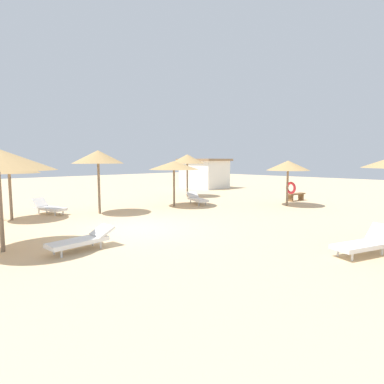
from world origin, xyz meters
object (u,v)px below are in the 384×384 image
object	(u,v)px
beach_cabana	(204,173)
lounger_0	(364,243)
parasol_2	(174,166)
parasol_4	(9,166)
parasol_1	(98,157)
parasol_5	(288,166)
bench_0	(296,195)
lounger_1	(49,208)
parasol_6	(187,159)
lounger_2	(197,199)
lounger_3	(82,240)

from	to	relation	value
beach_cabana	lounger_0	bearing A→B (deg)	-34.43
parasol_2	parasol_4	bearing A→B (deg)	-103.88
parasol_1	parasol_5	world-z (taller)	parasol_1
parasol_2	bench_0	bearing A→B (deg)	62.90
lounger_1	parasol_5	bearing A→B (deg)	58.13
parasol_6	lounger_2	bearing A→B (deg)	-34.63
parasol_2	lounger_1	bearing A→B (deg)	-111.20
lounger_0	beach_cabana	xyz separation A→B (m)	(-17.45, 11.96, 1.08)
parasol_2	parasol_6	distance (m)	4.77
parasol_5	lounger_0	size ratio (longest dim) A/B	1.33
parasol_5	lounger_1	bearing A→B (deg)	-121.87
parasol_6	lounger_0	xyz separation A→B (m)	(13.44, -5.96, -2.38)
parasol_2	lounger_0	xyz separation A→B (m)	(10.54, -2.18, -2.00)
parasol_2	parasol_4	world-z (taller)	parasol_4
parasol_4	parasol_6	world-z (taller)	parasol_6
parasol_5	beach_cabana	xyz separation A→B (m)	(-11.32, 4.98, -0.88)
parasol_1	parasol_5	size ratio (longest dim) A/B	1.19
lounger_0	lounger_3	size ratio (longest dim) A/B	1.00
parasol_6	lounger_3	size ratio (longest dim) A/B	1.55
lounger_0	bench_0	distance (m)	11.64
lounger_1	lounger_2	distance (m)	8.11
parasol_2	lounger_2	world-z (taller)	parasol_2
lounger_0	beach_cabana	distance (m)	21.19
parasol_6	parasol_2	bearing A→B (deg)	-52.54
parasol_1	beach_cabana	xyz separation A→B (m)	(-6.18, 14.01, -1.37)
lounger_2	bench_0	bearing A→B (deg)	58.35
parasol_5	bench_0	bearing A→B (deg)	106.08
parasol_2	bench_0	distance (m)	8.37
lounger_2	parasol_5	bearing A→B (deg)	37.44
parasol_4	parasol_5	world-z (taller)	parasol_4
parasol_5	beach_cabana	size ratio (longest dim) A/B	0.61
parasol_5	bench_0	size ratio (longest dim) A/B	1.69
parasol_6	bench_0	world-z (taller)	parasol_6
parasol_1	parasol_5	distance (m)	10.40
lounger_1	lounger_2	world-z (taller)	lounger_1
lounger_3	parasol_1	bearing A→B (deg)	148.04
lounger_1	bench_0	size ratio (longest dim) A/B	1.28
parasol_6	bench_0	bearing A→B (deg)	27.68
parasol_2	parasol_4	size ratio (longest dim) A/B	1.04
lounger_1	lounger_2	bearing A→B (deg)	71.36
lounger_2	parasol_1	bearing A→B (deg)	-99.48
lounger_3	lounger_2	bearing A→B (deg)	115.60
parasol_2	lounger_3	size ratio (longest dim) A/B	1.43
parasol_4	parasol_5	bearing A→B (deg)	63.31
parasol_1	parasol_4	world-z (taller)	parasol_1
lounger_0	parasol_4	bearing A→B (deg)	-155.77
lounger_0	lounger_1	bearing A→B (deg)	-163.23
parasol_5	beach_cabana	world-z (taller)	beach_cabana
parasol_2	parasol_5	bearing A→B (deg)	47.49
parasol_1	parasol_6	bearing A→B (deg)	105.09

